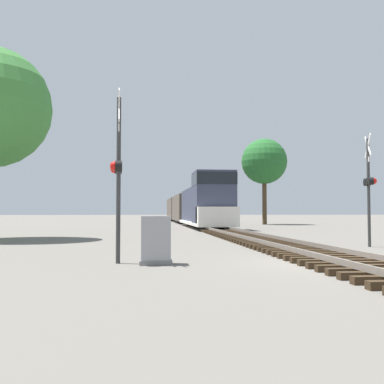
{
  "coord_description": "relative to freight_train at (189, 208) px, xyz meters",
  "views": [
    {
      "loc": [
        -5.26,
        -11.56,
        1.39
      ],
      "look_at": [
        -3.1,
        8.63,
        2.29
      ],
      "focal_mm": 42.0,
      "sensor_mm": 36.0,
      "label": 1
    }
  ],
  "objects": [
    {
      "name": "ground_plane",
      "position": [
        0.0,
        -41.31,
        -1.87
      ],
      "size": [
        400.0,
        400.0,
        0.0
      ],
      "primitive_type": "plane",
      "color": "#666059"
    },
    {
      "name": "rail_track_bed",
      "position": [
        0.0,
        -41.31,
        -1.74
      ],
      "size": [
        2.6,
        160.0,
        0.31
      ],
      "color": "#382819",
      "rests_on": "ground"
    },
    {
      "name": "freight_train",
      "position": [
        0.0,
        0.0,
        0.0
      ],
      "size": [
        3.03,
        45.61,
        4.46
      ],
      "color": "#33384C",
      "rests_on": "ground"
    },
    {
      "name": "crossing_signal_near",
      "position": [
        -5.98,
        -40.56,
        0.68
      ],
      "size": [
        0.37,
        1.01,
        4.69
      ],
      "rotation": [
        0.0,
        0.0,
        -1.51
      ],
      "color": "#333333",
      "rests_on": "ground"
    },
    {
      "name": "crossing_signal_far",
      "position": [
        3.69,
        -35.83,
        0.65
      ],
      "size": [
        0.52,
        1.01,
        4.5
      ],
      "rotation": [
        0.0,
        0.0,
        1.33
      ],
      "color": "#333333",
      "rests_on": "ground"
    },
    {
      "name": "relay_cabinet",
      "position": [
        -4.95,
        -40.87,
        -1.25
      ],
      "size": [
        0.85,
        0.64,
        1.28
      ],
      "color": "slate",
      "rests_on": "ground"
    },
    {
      "name": "tree_mid_background",
      "position": [
        8.01,
        -4.28,
        5.1
      ],
      "size": [
        5.05,
        5.05,
        9.55
      ],
      "color": "#473521",
      "rests_on": "ground"
    }
  ]
}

